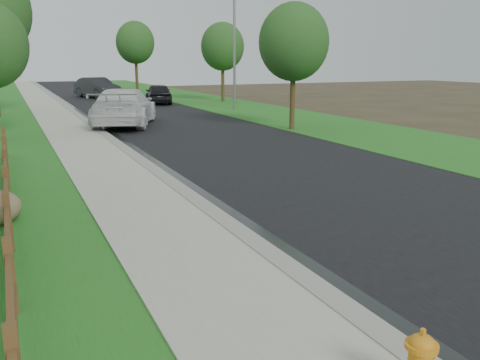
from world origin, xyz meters
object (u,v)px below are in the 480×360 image
white_suv (124,107)px  ranch_fence (7,203)px  streetlight (232,36)px  dark_car_mid (159,94)px

white_suv → ranch_fence: bearing=91.3°
white_suv → streetlight: bearing=-124.9°
dark_car_mid → streetlight: 8.28m
ranch_fence → dark_car_mid: (10.80, 27.69, 0.16)m
ranch_fence → streetlight: bearing=56.4°
white_suv → dark_car_mid: size_ratio=1.45×
ranch_fence → streetlight: 25.80m
ranch_fence → dark_car_mid: dark_car_mid is taller
white_suv → streetlight: 10.90m
white_suv → streetlight: streetlight is taller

